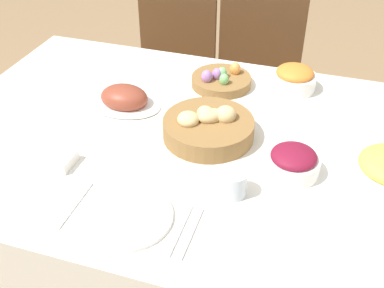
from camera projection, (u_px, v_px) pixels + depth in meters
name	position (u px, v px, depth m)	size (l,w,h in m)	color
ground_plane	(195.00, 286.00, 1.95)	(12.00, 12.00, 0.00)	#937551
dining_table	(196.00, 222.00, 1.73)	(1.68, 1.11, 0.74)	silver
chair_far_center	(253.00, 72.00, 2.35)	(0.42, 0.42, 0.93)	brown
chair_far_left	(169.00, 59.00, 2.46)	(0.44, 0.44, 0.93)	brown
bread_basket	(208.00, 127.00, 1.50)	(0.28, 0.28, 0.10)	olive
egg_basket	(221.00, 80.00, 1.77)	(0.22, 0.22, 0.08)	olive
ham_platter	(124.00, 99.00, 1.65)	(0.26, 0.18, 0.08)	white
carrot_bowl	(294.00, 78.00, 1.73)	(0.16, 0.16, 0.09)	white
beet_salad_bowl	(293.00, 162.00, 1.35)	(0.15, 0.15, 0.08)	white
dinner_plate	(126.00, 216.00, 1.23)	(0.24, 0.24, 0.01)	white
fork	(75.00, 205.00, 1.26)	(0.01, 0.18, 0.00)	silver
knife	(180.00, 230.00, 1.19)	(0.01, 0.18, 0.00)	silver
spoon	(192.00, 233.00, 1.18)	(0.01, 0.18, 0.00)	silver
drinking_cup	(234.00, 184.00, 1.28)	(0.07, 0.07, 0.07)	silver
butter_dish	(51.00, 158.00, 1.40)	(0.14, 0.08, 0.03)	white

